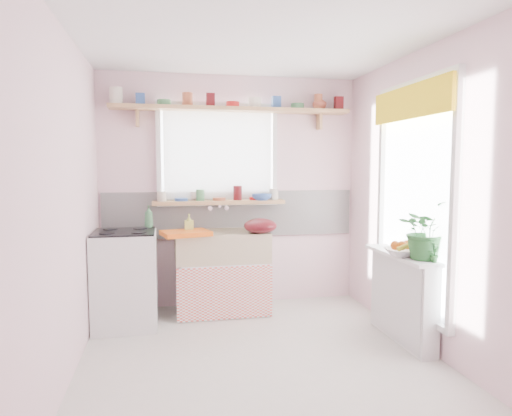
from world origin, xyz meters
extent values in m
plane|color=beige|center=(0.00, 0.00, 0.00)|extent=(3.20, 3.20, 0.00)
plane|color=white|center=(0.00, 0.00, 2.50)|extent=(3.20, 3.20, 0.00)
plane|color=silver|center=(0.00, 1.60, 1.25)|extent=(2.80, 0.00, 2.80)
plane|color=silver|center=(0.00, -1.60, 1.25)|extent=(2.80, 0.00, 2.80)
plane|color=silver|center=(-1.40, 0.00, 1.25)|extent=(0.00, 3.20, 3.20)
plane|color=silver|center=(1.40, 0.00, 1.25)|extent=(0.00, 3.20, 3.20)
cube|color=white|center=(0.00, 1.59, 1.00)|extent=(2.74, 0.03, 0.50)
cube|color=pink|center=(0.00, 1.58, 0.80)|extent=(2.74, 0.02, 0.12)
cube|color=white|center=(-0.15, 1.60, 1.65)|extent=(1.20, 0.01, 1.00)
cube|color=white|center=(-0.15, 1.53, 1.65)|extent=(1.15, 0.02, 0.95)
cube|color=white|center=(1.40, 0.20, 1.25)|extent=(0.01, 1.10, 1.90)
cube|color=yellow|center=(1.31, 0.20, 2.06)|extent=(0.03, 1.20, 0.28)
cube|color=white|center=(-0.15, 1.30, 0.28)|extent=(0.85, 0.55, 0.55)
cube|color=#ED5545|center=(-0.15, 1.02, 0.28)|extent=(0.95, 0.02, 0.53)
cube|color=beige|center=(-0.15, 1.30, 0.70)|extent=(0.95, 0.55, 0.30)
cylinder|color=silver|center=(-0.15, 1.55, 1.10)|extent=(0.03, 0.22, 0.03)
cube|color=white|center=(-1.10, 1.05, 0.45)|extent=(0.58, 0.58, 0.90)
cube|color=black|center=(-1.10, 1.05, 0.91)|extent=(0.56, 0.56, 0.02)
cylinder|color=black|center=(-1.24, 0.91, 0.92)|extent=(0.14, 0.14, 0.01)
cylinder|color=black|center=(-0.96, 0.91, 0.92)|extent=(0.14, 0.14, 0.01)
cylinder|color=black|center=(-1.24, 1.19, 0.92)|extent=(0.14, 0.14, 0.01)
cylinder|color=black|center=(-0.96, 1.19, 0.92)|extent=(0.14, 0.14, 0.01)
cube|color=white|center=(1.30, 0.20, 0.38)|extent=(0.15, 0.90, 0.75)
cube|color=white|center=(1.27, 0.20, 0.76)|extent=(0.22, 0.95, 0.03)
cube|color=tan|center=(-0.15, 1.48, 1.14)|extent=(1.40, 0.22, 0.04)
cube|color=tan|center=(0.00, 1.47, 2.12)|extent=(2.52, 0.24, 0.04)
cylinder|color=silver|center=(-1.18, 1.47, 2.20)|extent=(0.11, 0.11, 0.12)
cylinder|color=#3359A5|center=(-0.94, 1.47, 2.20)|extent=(0.11, 0.11, 0.12)
cylinder|color=#3F7F4C|center=(-0.71, 1.47, 2.17)|extent=(0.11, 0.11, 0.06)
cylinder|color=#A55133|center=(-0.47, 1.47, 2.20)|extent=(0.11, 0.11, 0.12)
cylinder|color=#590F14|center=(-0.24, 1.47, 2.20)|extent=(0.11, 0.11, 0.12)
cylinder|color=red|center=(0.00, 1.47, 2.17)|extent=(0.11, 0.11, 0.06)
cylinder|color=silver|center=(0.24, 1.47, 2.20)|extent=(0.11, 0.11, 0.12)
cylinder|color=#3359A5|center=(0.47, 1.47, 2.20)|extent=(0.11, 0.11, 0.12)
cylinder|color=#3F7F4C|center=(0.71, 1.47, 2.17)|extent=(0.11, 0.11, 0.06)
cylinder|color=#A55133|center=(0.94, 1.47, 2.20)|extent=(0.11, 0.11, 0.12)
cylinder|color=#590F14|center=(1.18, 1.47, 2.20)|extent=(0.11, 0.11, 0.12)
cylinder|color=silver|center=(-0.77, 1.48, 1.22)|extent=(0.11, 0.11, 0.12)
cylinder|color=#3359A5|center=(-0.56, 1.48, 1.22)|extent=(0.11, 0.11, 0.12)
cylinder|color=#3F7F4C|center=(-0.36, 1.48, 1.19)|extent=(0.11, 0.11, 0.06)
cylinder|color=#A55133|center=(-0.15, 1.48, 1.22)|extent=(0.11, 0.11, 0.12)
cylinder|color=#590F14|center=(0.06, 1.48, 1.22)|extent=(0.11, 0.11, 0.12)
cylinder|color=red|center=(0.26, 1.48, 1.19)|extent=(0.11, 0.11, 0.06)
cylinder|color=silver|center=(0.47, 1.48, 1.22)|extent=(0.11, 0.11, 0.12)
cube|color=orange|center=(-0.53, 1.10, 0.87)|extent=(0.52, 0.44, 0.04)
ellipsoid|color=#510D14|center=(0.22, 1.10, 0.93)|extent=(0.42, 0.42, 0.15)
imported|color=#245A27|center=(1.33, -0.06, 1.01)|extent=(0.54, 0.52, 0.48)
imported|color=silver|center=(1.21, 0.08, 0.81)|extent=(0.29, 0.29, 0.07)
imported|color=#245B25|center=(1.33, -0.20, 0.87)|extent=(0.12, 0.10, 0.20)
imported|color=#D0DB61|center=(-0.49, 1.21, 0.95)|extent=(0.09, 0.09, 0.20)
imported|color=beige|center=(-0.39, 1.54, 1.21)|extent=(0.14, 0.14, 0.09)
imported|color=#3760B4|center=(0.30, 1.42, 1.19)|extent=(0.26, 0.26, 0.07)
imported|color=#9C4430|center=(0.97, 1.49, 2.22)|extent=(0.17, 0.17, 0.16)
imported|color=#438655|center=(-0.88, 1.27, 1.02)|extent=(0.09, 0.09, 0.22)
sphere|color=#E15E13|center=(1.21, 0.08, 0.87)|extent=(0.08, 0.08, 0.08)
sphere|color=#E15E13|center=(1.27, 0.11, 0.87)|extent=(0.08, 0.08, 0.08)
sphere|color=#E15E13|center=(1.16, 0.10, 0.87)|extent=(0.08, 0.08, 0.08)
cylinder|color=gold|center=(1.23, 0.03, 0.88)|extent=(0.18, 0.04, 0.10)
camera|label=1|loc=(-0.72, -3.36, 1.52)|focal=32.00mm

